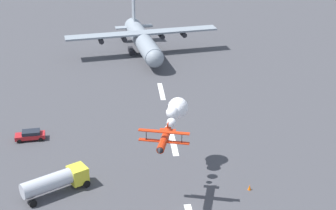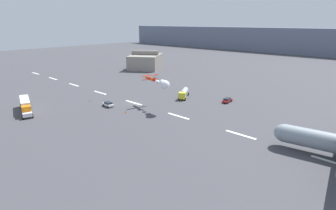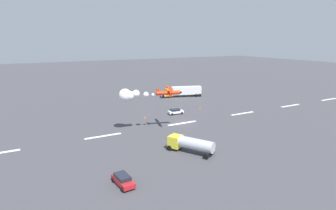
# 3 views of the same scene
# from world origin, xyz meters

# --- Properties ---
(runway_stripe_5) EXTENTS (8.00, 0.90, 0.01)m
(runway_stripe_5) POSITION_xyz_m (19.93, 0.00, 0.01)
(runway_stripe_5) COLOR white
(runway_stripe_5) RESTS_ON ground
(runway_stripe_6) EXTENTS (8.00, 0.90, 0.01)m
(runway_stripe_6) POSITION_xyz_m (39.86, 0.00, 0.01)
(runway_stripe_6) COLOR white
(runway_stripe_6) RESTS_ON ground
(runway_stripe_7) EXTENTS (8.00, 0.90, 0.01)m
(runway_stripe_7) POSITION_xyz_m (59.79, 0.00, 0.01)
(runway_stripe_7) COLOR white
(runway_stripe_7) RESTS_ON ground
(cargo_transport_plane) EXTENTS (26.17, 34.18, 11.15)m
(cargo_transport_plane) POSITION_xyz_m (60.43, 2.09, 3.36)
(cargo_transport_plane) COLOR gray
(cargo_transport_plane) RESTS_ON ground
(stunt_biplane_red) EXTENTS (13.85, 7.30, 2.81)m
(stunt_biplane_red) POSITION_xyz_m (12.67, 0.62, 8.54)
(stunt_biplane_red) COLOR red
(fuel_tanker_truck) EXTENTS (6.55, 8.80, 2.90)m
(fuel_tanker_truck) POSITION_xyz_m (8.36, 16.54, 1.74)
(fuel_tanker_truck) COLOR yellow
(fuel_tanker_truck) RESTS_ON ground
(airport_staff_sedan) EXTENTS (2.35, 4.67, 1.52)m
(airport_staff_sedan) POSITION_xyz_m (23.21, 21.90, 0.81)
(airport_staff_sedan) COLOR #B21E23
(airport_staff_sedan) RESTS_ON ground
(traffic_cone_far) EXTENTS (0.44, 0.44, 0.75)m
(traffic_cone_far) POSITION_xyz_m (6.36, -8.55, 0.38)
(traffic_cone_far) COLOR orange
(traffic_cone_far) RESTS_ON ground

